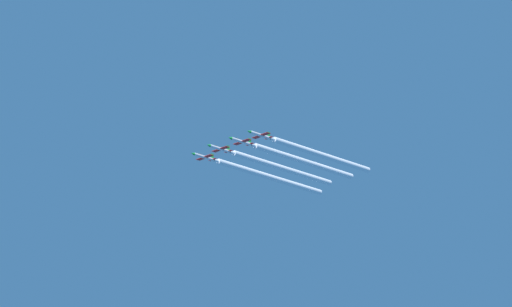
{
  "coord_description": "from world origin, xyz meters",
  "views": [
    {
      "loc": [
        -429.29,
        391.1,
        2.9
      ],
      "look_at": [
        -0.11,
        -12.14,
        212.79
      ],
      "focal_mm": 123.46,
      "sensor_mm": 36.0,
      "label": 1
    }
  ],
  "objects_px": {
    "jet_inner_left": "(241,141)",
    "jet_center": "(219,148)",
    "jet_far_left": "(260,135)",
    "jet_inner_right": "(203,157)"
  },
  "relations": [
    {
      "from": "jet_inner_left",
      "to": "jet_center",
      "type": "height_order",
      "value": "jet_inner_left"
    },
    {
      "from": "jet_far_left",
      "to": "jet_inner_right",
      "type": "xyz_separation_m",
      "value": [
        29.74,
        -0.39,
        -0.26
      ]
    },
    {
      "from": "jet_inner_left",
      "to": "jet_inner_right",
      "type": "height_order",
      "value": "jet_inner_left"
    },
    {
      "from": "jet_inner_left",
      "to": "jet_inner_right",
      "type": "distance_m",
      "value": 20.16
    },
    {
      "from": "jet_inner_left",
      "to": "jet_inner_right",
      "type": "relative_size",
      "value": 1.0
    },
    {
      "from": "jet_far_left",
      "to": "jet_center",
      "type": "relative_size",
      "value": 1.0
    },
    {
      "from": "jet_inner_left",
      "to": "jet_far_left",
      "type": "bearing_deg",
      "value": -179.61
    },
    {
      "from": "jet_center",
      "to": "jet_far_left",
      "type": "bearing_deg",
      "value": -178.0
    },
    {
      "from": "jet_far_left",
      "to": "jet_inner_left",
      "type": "distance_m",
      "value": 9.59
    },
    {
      "from": "jet_far_left",
      "to": "jet_inner_left",
      "type": "xyz_separation_m",
      "value": [
        9.59,
        0.06,
        0.17
      ]
    }
  ]
}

